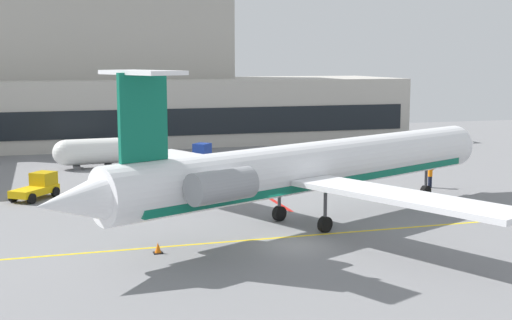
{
  "coord_description": "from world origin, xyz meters",
  "views": [
    {
      "loc": [
        -12.46,
        -33.24,
        9.64
      ],
      "look_at": [
        0.87,
        10.21,
        3.0
      ],
      "focal_mm": 48.82,
      "sensor_mm": 36.0,
      "label": 1
    }
  ],
  "objects_px": {
    "baggage_tug": "(38,187)",
    "fuel_tank": "(92,152)",
    "pushback_tractor": "(197,156)",
    "regional_jet": "(312,167)",
    "marshaller": "(430,175)"
  },
  "relations": [
    {
      "from": "pushback_tractor",
      "to": "fuel_tank",
      "type": "distance_m",
      "value": 9.32
    },
    {
      "from": "baggage_tug",
      "to": "fuel_tank",
      "type": "bearing_deg",
      "value": 70.24
    },
    {
      "from": "pushback_tractor",
      "to": "marshaller",
      "type": "distance_m",
      "value": 20.89
    },
    {
      "from": "regional_jet",
      "to": "fuel_tank",
      "type": "bearing_deg",
      "value": 113.08
    },
    {
      "from": "regional_jet",
      "to": "marshaller",
      "type": "height_order",
      "value": "regional_jet"
    },
    {
      "from": "pushback_tractor",
      "to": "marshaller",
      "type": "height_order",
      "value": "pushback_tractor"
    },
    {
      "from": "regional_jet",
      "to": "baggage_tug",
      "type": "height_order",
      "value": "regional_jet"
    },
    {
      "from": "baggage_tug",
      "to": "marshaller",
      "type": "bearing_deg",
      "value": -8.83
    },
    {
      "from": "baggage_tug",
      "to": "fuel_tank",
      "type": "relative_size",
      "value": 0.56
    },
    {
      "from": "fuel_tank",
      "to": "pushback_tractor",
      "type": "bearing_deg",
      "value": -13.79
    },
    {
      "from": "regional_jet",
      "to": "baggage_tug",
      "type": "bearing_deg",
      "value": 140.58
    },
    {
      "from": "baggage_tug",
      "to": "pushback_tractor",
      "type": "xyz_separation_m",
      "value": [
        13.61,
        10.52,
        0.15
      ]
    },
    {
      "from": "fuel_tank",
      "to": "marshaller",
      "type": "relative_size",
      "value": 3.57
    },
    {
      "from": "regional_jet",
      "to": "pushback_tractor",
      "type": "xyz_separation_m",
      "value": [
        -1.78,
        23.17,
        -2.42
      ]
    },
    {
      "from": "regional_jet",
      "to": "fuel_tank",
      "type": "distance_m",
      "value": 27.66
    }
  ]
}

